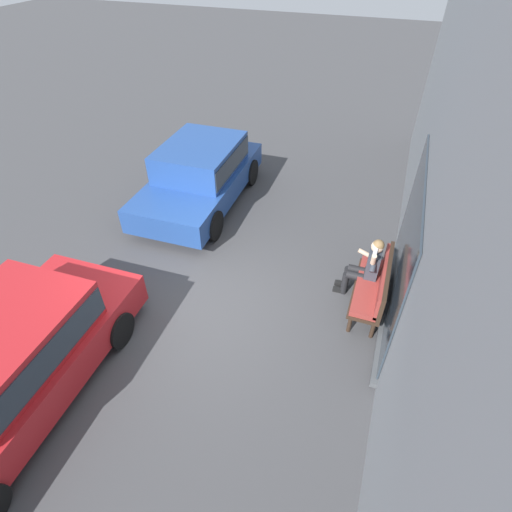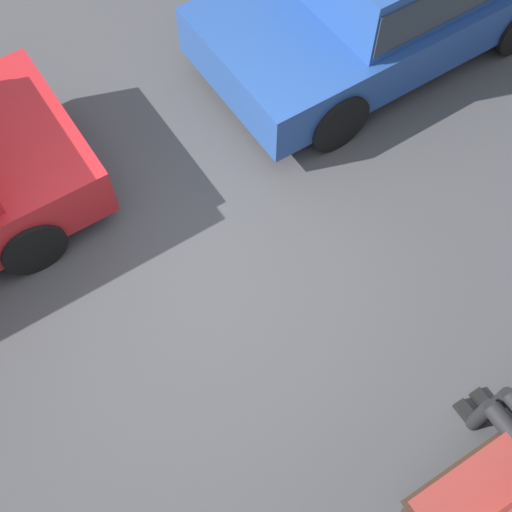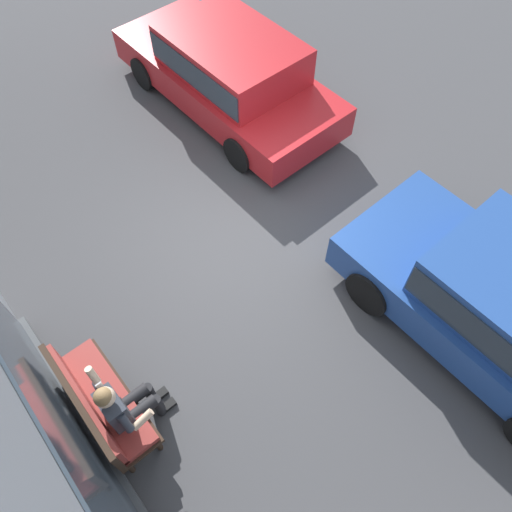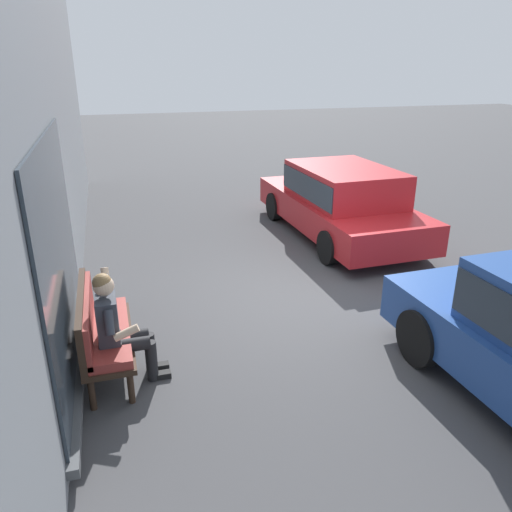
{
  "view_description": "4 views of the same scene",
  "coord_description": "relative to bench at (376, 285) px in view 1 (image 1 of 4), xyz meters",
  "views": [
    {
      "loc": [
        4.44,
        2.6,
        5.54
      ],
      "look_at": [
        -0.81,
        0.72,
        0.8
      ],
      "focal_mm": 28.0,
      "sensor_mm": 36.0,
      "label": 1
    },
    {
      "loc": [
        1.02,
        2.6,
        5.32
      ],
      "look_at": [
        -0.24,
        0.57,
        1.1
      ],
      "focal_mm": 45.0,
      "sensor_mm": 36.0,
      "label": 2
    },
    {
      "loc": [
        -3.57,
        2.6,
        6.26
      ],
      "look_at": [
        -0.97,
        0.45,
        1.14
      ],
      "focal_mm": 35.0,
      "sensor_mm": 36.0,
      "label": 3
    },
    {
      "loc": [
        -6.33,
        2.6,
        3.37
      ],
      "look_at": [
        -0.52,
        0.86,
        0.99
      ],
      "focal_mm": 35.0,
      "sensor_mm": 36.0,
      "label": 4
    }
  ],
  "objects": [
    {
      "name": "bench",
      "position": [
        0.0,
        0.0,
        0.0
      ],
      "size": [
        1.6,
        0.55,
        0.98
      ],
      "color": "#332319",
      "rests_on": "ground_plane"
    },
    {
      "name": "parked_car_near",
      "position": [
        -2.26,
        -4.52,
        0.26
      ],
      "size": [
        4.16,
        2.06,
        1.5
      ],
      "color": "#23478E",
      "rests_on": "ground_plane"
    },
    {
      "name": "parked_car_mid",
      "position": [
        3.59,
        -4.73,
        0.23
      ],
      "size": [
        4.57,
        2.04,
        1.44
      ],
      "color": "red",
      "rests_on": "ground_plane"
    },
    {
      "name": "ground_plane",
      "position": [
        1.06,
        -2.9,
        -0.55
      ],
      "size": [
        60.0,
        60.0,
        0.0
      ],
      "primitive_type": "plane",
      "color": "#424244"
    },
    {
      "name": "building_facade",
      "position": [
        1.06,
        0.5,
        2.67
      ],
      "size": [
        18.0,
        0.51,
        6.47
      ],
      "color": "gray",
      "rests_on": "ground_plane"
    },
    {
      "name": "person_on_phone",
      "position": [
        -0.28,
        -0.22,
        0.13
      ],
      "size": [
        0.73,
        0.74,
        1.32
      ],
      "color": "black",
      "rests_on": "ground_plane"
    }
  ]
}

